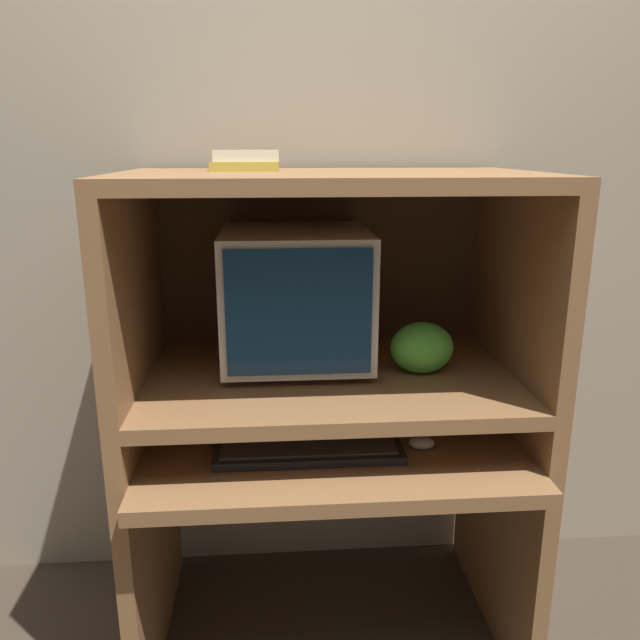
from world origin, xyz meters
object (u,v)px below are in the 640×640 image
object	(u,v)px
crt_monitor	(296,296)
mouse	(421,443)
book_stack	(246,161)
keyboard	(308,448)
snack_bag	(422,348)

from	to	relation	value
crt_monitor	mouse	bearing A→B (deg)	-38.49
crt_monitor	book_stack	bearing A→B (deg)	178.75
mouse	book_stack	size ratio (longest dim) A/B	0.38
keyboard	book_stack	distance (m)	0.73
keyboard	mouse	bearing A→B (deg)	0.66
keyboard	mouse	world-z (taller)	mouse
crt_monitor	mouse	world-z (taller)	crt_monitor
snack_bag	crt_monitor	bearing A→B (deg)	162.86
crt_monitor	keyboard	bearing A→B (deg)	-85.86
crt_monitor	keyboard	world-z (taller)	crt_monitor
crt_monitor	snack_bag	size ratio (longest dim) A/B	2.41
crt_monitor	snack_bag	world-z (taller)	crt_monitor
crt_monitor	book_stack	distance (m)	0.37
book_stack	snack_bag	bearing A→B (deg)	-12.93
crt_monitor	snack_bag	distance (m)	0.36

